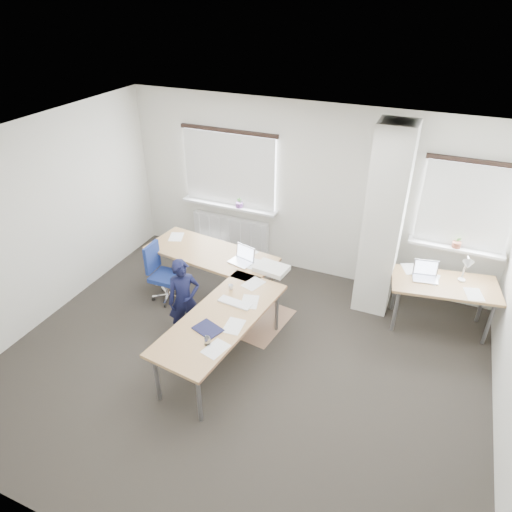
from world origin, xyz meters
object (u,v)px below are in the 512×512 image
at_px(desk_main, 219,284).
at_px(desk_side, 444,286).
at_px(task_chair, 165,284).
at_px(person, 184,300).

relative_size(desk_main, desk_side, 1.92).
height_order(desk_side, task_chair, desk_side).
bearing_deg(desk_main, person, -123.48).
xyz_separation_m(desk_side, task_chair, (-3.91, -0.96, -0.43)).
relative_size(desk_main, person, 2.40).
relative_size(desk_side, person, 1.25).
distance_m(task_chair, person, 1.02).
xyz_separation_m(task_chair, person, (0.74, -0.61, 0.34)).
relative_size(desk_side, task_chair, 1.62).
xyz_separation_m(desk_side, person, (-3.16, -1.57, -0.09)).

